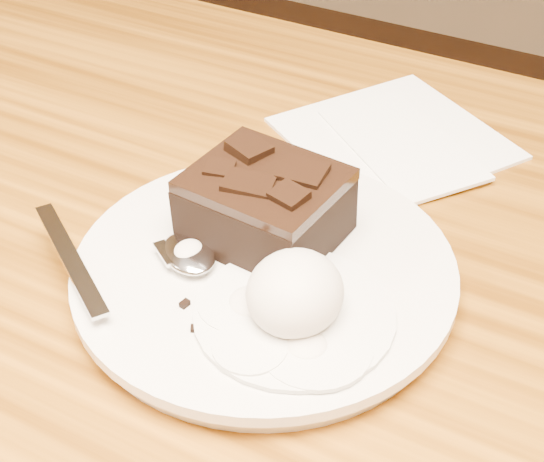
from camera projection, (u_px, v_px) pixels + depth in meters
The scene contains 9 objects.
plate at pixel (264, 277), 0.53m from camera, with size 0.24×0.24×0.02m, color white.
brownie at pixel (265, 210), 0.54m from camera, with size 0.09×0.08×0.04m, color black.
ice_cream_scoop at pixel (295, 293), 0.48m from camera, with size 0.06×0.06×0.05m, color silver.
melt_puddle at pixel (294, 315), 0.49m from camera, with size 0.12×0.12×0.00m, color white.
spoon at pixel (189, 256), 0.53m from camera, with size 0.03×0.18×0.01m, color silver, non-canonical shape.
napkin at pixel (394, 137), 0.68m from camera, with size 0.15×0.15×0.01m, color white.
crumb_a at pixel (213, 243), 0.54m from camera, with size 0.01×0.01×0.00m, color black.
crumb_b at pixel (195, 328), 0.48m from camera, with size 0.01×0.01×0.00m, color black.
crumb_c at pixel (185, 304), 0.50m from camera, with size 0.01×0.00×0.00m, color black.
Camera 1 is at (0.25, -0.31, 1.11)m, focal length 55.42 mm.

